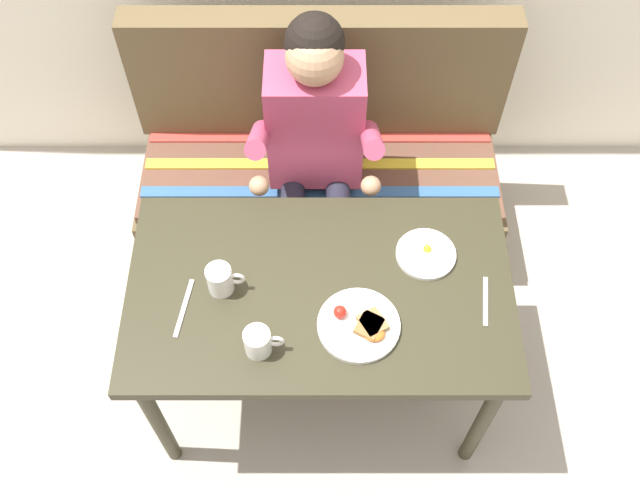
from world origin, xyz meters
name	(u,v)px	position (x,y,z in m)	size (l,w,h in m)	color
ground_plane	(320,380)	(0.00, 0.00, 0.00)	(8.00, 8.00, 0.00)	#ADA499
table	(320,301)	(0.00, 0.00, 0.65)	(1.20, 0.70, 0.73)	#322F1E
couch	(320,176)	(0.00, 0.76, 0.33)	(1.44, 0.56, 1.00)	brown
person	(315,142)	(-0.02, 0.59, 0.74)	(0.45, 0.61, 1.21)	#B64364
plate_breakfast	(360,325)	(0.12, -0.13, 0.74)	(0.25, 0.25, 0.05)	white
plate_eggs	(426,254)	(0.34, 0.12, 0.74)	(0.19, 0.19, 0.04)	white
coffee_mug	(220,279)	(-0.30, 0.00, 0.78)	(0.12, 0.08, 0.10)	white
coffee_mug_second	(258,341)	(-0.18, -0.21, 0.78)	(0.12, 0.08, 0.09)	white
fork	(485,301)	(0.51, -0.05, 0.73)	(0.01, 0.17, 0.01)	silver
knife	(184,308)	(-0.41, -0.07, 0.73)	(0.01, 0.20, 0.01)	silver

